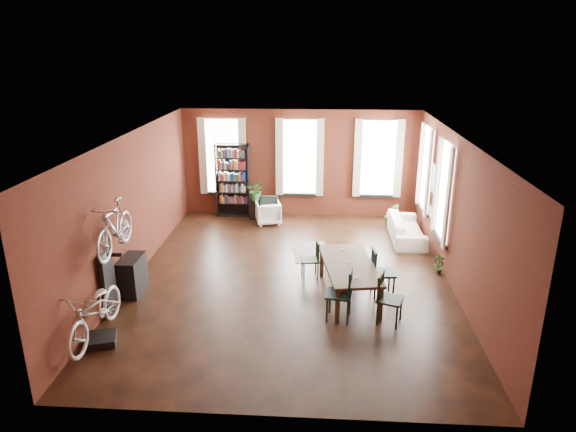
# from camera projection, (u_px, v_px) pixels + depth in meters

# --- Properties ---
(room) EXTENTS (9.00, 9.04, 3.22)m
(room) POSITION_uv_depth(u_px,v_px,m) (304.00, 179.00, 11.42)
(room) COLOR black
(room) RESTS_ON ground
(dining_table) EXTENTS (1.30, 2.29, 0.74)m
(dining_table) POSITION_uv_depth(u_px,v_px,m) (349.00, 280.00, 10.61)
(dining_table) COLOR #493C2C
(dining_table) RESTS_ON ground
(dining_chair_a) EXTENTS (0.55, 0.55, 1.04)m
(dining_chair_a) POSITION_uv_depth(u_px,v_px,m) (339.00, 294.00, 9.70)
(dining_chair_a) COLOR #17332F
(dining_chair_a) RESTS_ON ground
(dining_chair_b) EXTENTS (0.45, 0.45, 0.84)m
(dining_chair_b) POSITION_uv_depth(u_px,v_px,m) (310.00, 260.00, 11.48)
(dining_chair_b) COLOR black
(dining_chair_b) RESTS_ON ground
(dining_chair_c) EXTENTS (0.58, 0.58, 0.97)m
(dining_chair_c) POSITION_uv_depth(u_px,v_px,m) (390.00, 299.00, 9.57)
(dining_chair_c) COLOR black
(dining_chair_c) RESTS_ON ground
(dining_chair_d) EXTENTS (0.52, 0.52, 1.03)m
(dining_chair_d) POSITION_uv_depth(u_px,v_px,m) (383.00, 273.00, 10.61)
(dining_chair_d) COLOR #183335
(dining_chair_d) RESTS_ON ground
(bookshelf) EXTENTS (1.00, 0.32, 2.20)m
(bookshelf) POSITION_uv_depth(u_px,v_px,m) (233.00, 180.00, 15.37)
(bookshelf) COLOR black
(bookshelf) RESTS_ON ground
(white_armchair) EXTENTS (0.82, 0.79, 0.71)m
(white_armchair) POSITION_uv_depth(u_px,v_px,m) (268.00, 212.00, 14.93)
(white_armchair) COLOR white
(white_armchair) RESTS_ON ground
(cream_sofa) EXTENTS (0.61, 2.08, 0.81)m
(cream_sofa) POSITION_uv_depth(u_px,v_px,m) (407.00, 225.00, 13.68)
(cream_sofa) COLOR beige
(cream_sofa) RESTS_ON ground
(striped_rug) EXTENTS (1.03, 1.47, 0.01)m
(striped_rug) POSITION_uv_depth(u_px,v_px,m) (310.00, 252.00, 12.96)
(striped_rug) COLOR black
(striped_rug) RESTS_ON ground
(bike_trainer) EXTENTS (0.63, 0.63, 0.15)m
(bike_trainer) POSITION_uv_depth(u_px,v_px,m) (101.00, 340.00, 9.03)
(bike_trainer) COLOR black
(bike_trainer) RESTS_ON ground
(bike_wall_rack) EXTENTS (0.16, 0.60, 1.30)m
(bike_wall_rack) POSITION_uv_depth(u_px,v_px,m) (109.00, 283.00, 9.84)
(bike_wall_rack) COLOR black
(bike_wall_rack) RESTS_ON ground
(console_table) EXTENTS (0.40, 0.80, 0.80)m
(console_table) POSITION_uv_depth(u_px,v_px,m) (132.00, 275.00, 10.76)
(console_table) COLOR black
(console_table) RESTS_ON ground
(plant_stand) EXTENTS (0.36, 0.36, 0.59)m
(plant_stand) POSITION_uv_depth(u_px,v_px,m) (255.00, 209.00, 15.31)
(plant_stand) COLOR black
(plant_stand) RESTS_ON ground
(plant_by_sofa) EXTENTS (0.46, 0.75, 0.32)m
(plant_by_sofa) POSITION_uv_depth(u_px,v_px,m) (391.00, 222.00, 14.69)
(plant_by_sofa) COLOR #2B6126
(plant_by_sofa) RESTS_ON ground
(plant_small) EXTENTS (0.32, 0.49, 0.16)m
(plant_small) POSITION_uv_depth(u_px,v_px,m) (439.00, 270.00, 11.74)
(plant_small) COLOR #2B5622
(plant_small) RESTS_ON ground
(bicycle_floor) EXTENTS (0.71, 1.03, 1.92)m
(bicycle_floor) POSITION_uv_depth(u_px,v_px,m) (92.00, 287.00, 8.67)
(bicycle_floor) COLOR beige
(bicycle_floor) RESTS_ON bike_trainer
(bicycle_hung) EXTENTS (0.47, 1.00, 1.66)m
(bicycle_hung) POSITION_uv_depth(u_px,v_px,m) (113.00, 210.00, 9.34)
(bicycle_hung) COLOR #A5A8AD
(bicycle_hung) RESTS_ON bike_wall_rack
(plant_on_stand) EXTENTS (0.62, 0.67, 0.46)m
(plant_on_stand) POSITION_uv_depth(u_px,v_px,m) (256.00, 193.00, 15.10)
(plant_on_stand) COLOR #2A6327
(plant_on_stand) RESTS_ON plant_stand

